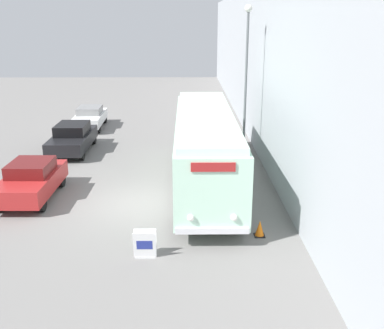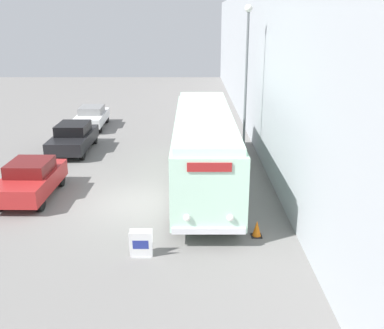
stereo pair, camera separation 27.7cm
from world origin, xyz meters
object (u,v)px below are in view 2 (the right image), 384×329
sign_board (143,244)px  parked_car_mid (76,137)px  vintage_bus (206,145)px  streetlamp (249,66)px  parked_car_near (33,179)px  parked_car_far (94,116)px  traffic_cone (259,229)px

sign_board → parked_car_mid: 12.59m
vintage_bus → parked_car_mid: vintage_bus is taller
sign_board → streetlamp: streetlamp is taller
sign_board → parked_car_near: parked_car_near is taller
sign_board → parked_car_near: 6.97m
vintage_bus → parked_car_far: 13.14m
streetlamp → parked_car_mid: (-9.12, 1.93, -4.03)m
vintage_bus → parked_car_far: bearing=123.5°
parked_car_near → traffic_cone: (8.72, -3.47, -0.50)m
parked_car_near → parked_car_mid: 6.72m
parked_car_near → parked_car_far: parked_car_near is taller
parked_car_mid → parked_car_far: size_ratio=1.07×
streetlamp → parked_car_near: (-9.16, -4.79, -4.03)m
traffic_cone → vintage_bus: bearing=108.6°
vintage_bus → traffic_cone: (1.65, -4.90, -1.56)m
sign_board → vintage_bus: bearing=71.7°
vintage_bus → streetlamp: 4.95m
parked_car_mid → traffic_cone: bearing=-49.7°
vintage_bus → parked_car_mid: size_ratio=2.55×
streetlamp → traffic_cone: 9.44m
sign_board → traffic_cone: 3.98m
streetlamp → traffic_cone: bearing=-93.1°
streetlamp → parked_car_near: streetlamp is taller
parked_car_far → traffic_cone: size_ratio=7.51×
sign_board → parked_car_far: bearing=106.6°
parked_car_near → parked_car_far: size_ratio=0.95×
vintage_bus → sign_board: size_ratio=13.00×
sign_board → parked_car_mid: parked_car_mid is taller
vintage_bus → parked_car_near: vintage_bus is taller
parked_car_far → sign_board: bearing=-74.9°
parked_car_far → vintage_bus: bearing=-58.1°
streetlamp → parked_car_far: size_ratio=1.78×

